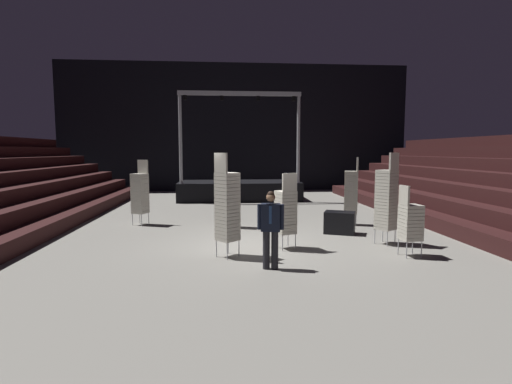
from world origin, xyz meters
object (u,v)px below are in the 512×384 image
object	(u,v)px
chair_stack_mid_right	(410,221)
equipment_road_case	(340,223)
chair_stack_rear_right	(386,199)
chair_stack_mid_left	(140,193)
chair_stack_front_left	(351,191)
stage_riser	(239,188)
man_with_tie	(271,225)
chair_stack_front_right	(231,202)
chair_stack_mid_centre	(286,211)
chair_stack_rear_left	(227,206)

from	to	relation	value
chair_stack_mid_right	equipment_road_case	xyz separation A→B (m)	(-0.90, 2.71, -0.52)
chair_stack_mid_right	chair_stack_rear_right	size ratio (longest dim) A/B	0.69
chair_stack_mid_left	equipment_road_case	distance (m)	6.71
chair_stack_front_left	equipment_road_case	distance (m)	1.78
stage_riser	man_with_tie	distance (m)	12.19
chair_stack_front_left	chair_stack_mid_left	world-z (taller)	chair_stack_front_left
equipment_road_case	chair_stack_rear_right	bearing A→B (deg)	-59.97
man_with_tie	chair_stack_front_right	world-z (taller)	chair_stack_front_right
chair_stack_mid_left	chair_stack_mid_right	world-z (taller)	chair_stack_mid_left
chair_stack_front_left	equipment_road_case	xyz separation A→B (m)	(-0.79, -1.37, -0.82)
equipment_road_case	chair_stack_front_right	bearing A→B (deg)	159.49
chair_stack_mid_left	chair_stack_mid_centre	world-z (taller)	chair_stack_mid_left
stage_riser	chair_stack_rear_right	size ratio (longest dim) A/B	2.52
chair_stack_front_right	chair_stack_mid_right	xyz separation A→B (m)	(4.18, -3.93, 0.00)
chair_stack_mid_centre	chair_stack_rear_left	world-z (taller)	chair_stack_rear_left
chair_stack_rear_left	chair_stack_rear_right	world-z (taller)	same
chair_stack_mid_left	chair_stack_rear_left	distance (m)	5.25
chair_stack_mid_centre	equipment_road_case	distance (m)	2.69
man_with_tie	chair_stack_mid_centre	bearing A→B (deg)	-98.64
chair_stack_mid_left	chair_stack_mid_right	distance (m)	8.64
chair_stack_mid_left	chair_stack_mid_centre	distance (m)	5.76
chair_stack_front_right	equipment_road_case	bearing A→B (deg)	-3.12
chair_stack_front_right	chair_stack_mid_right	distance (m)	5.74
chair_stack_mid_left	equipment_road_case	world-z (taller)	chair_stack_mid_left
chair_stack_rear_left	equipment_road_case	distance (m)	4.30
man_with_tie	chair_stack_mid_right	size ratio (longest dim) A/B	0.98
chair_stack_rear_right	equipment_road_case	xyz separation A→B (m)	(-0.83, 1.44, -0.90)
chair_stack_mid_left	chair_stack_rear_right	xyz separation A→B (m)	(7.21, -3.39, 0.13)
chair_stack_mid_right	chair_stack_front_right	bearing A→B (deg)	-138.04
chair_stack_front_right	chair_stack_rear_right	size ratio (longest dim) A/B	0.69
stage_riser	man_with_tie	bearing A→B (deg)	-89.18
chair_stack_rear_left	chair_stack_rear_right	distance (m)	4.39
chair_stack_rear_left	man_with_tie	bearing A→B (deg)	-0.90
chair_stack_front_left	chair_stack_rear_left	xyz separation A→B (m)	(-4.24, -3.78, 0.08)
man_with_tie	chair_stack_mid_left	size ratio (longest dim) A/B	0.76
chair_stack_rear_right	chair_stack_front_left	bearing A→B (deg)	55.85
man_with_tie	chair_stack_rear_right	world-z (taller)	chair_stack_rear_right
stage_riser	man_with_tie	size ratio (longest dim) A/B	3.71
man_with_tie	chair_stack_mid_centre	distance (m)	1.82
stage_riser	chair_stack_front_left	bearing A→B (deg)	-64.49
chair_stack_mid_left	chair_stack_rear_right	distance (m)	7.97
chair_stack_mid_left	stage_riser	bearing A→B (deg)	-91.52
man_with_tie	chair_stack_mid_left	bearing A→B (deg)	-44.24
chair_stack_rear_right	chair_stack_mid_left	bearing A→B (deg)	119.79
chair_stack_front_left	chair_stack_mid_right	xyz separation A→B (m)	(0.11, -4.08, -0.29)
chair_stack_front_right	chair_stack_mid_centre	bearing A→B (deg)	-48.38
chair_stack_front_right	equipment_road_case	distance (m)	3.54
chair_stack_mid_left	chair_stack_rear_right	size ratio (longest dim) A/B	0.90
chair_stack_mid_right	equipment_road_case	bearing A→B (deg)	-166.41
stage_riser	chair_stack_rear_right	distance (m)	10.79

